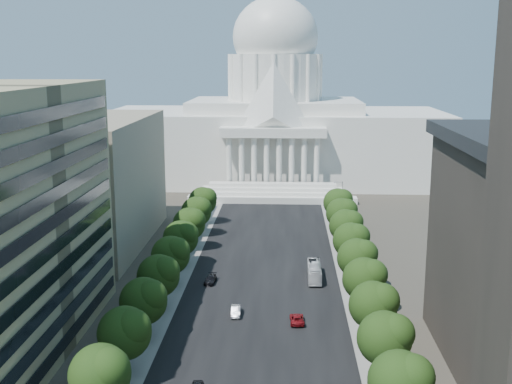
# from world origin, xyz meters

# --- Properties ---
(road_asphalt) EXTENTS (30.00, 260.00, 0.01)m
(road_asphalt) POSITION_xyz_m (0.00, 90.00, 0.00)
(road_asphalt) COLOR black
(road_asphalt) RESTS_ON ground
(sidewalk_left) EXTENTS (8.00, 260.00, 0.02)m
(sidewalk_left) POSITION_xyz_m (-19.00, 90.00, 0.00)
(sidewalk_left) COLOR gray
(sidewalk_left) RESTS_ON ground
(sidewalk_right) EXTENTS (8.00, 260.00, 0.02)m
(sidewalk_right) POSITION_xyz_m (19.00, 90.00, 0.00)
(sidewalk_right) COLOR gray
(sidewalk_right) RESTS_ON ground
(capitol) EXTENTS (120.00, 56.00, 73.00)m
(capitol) POSITION_xyz_m (0.00, 184.89, 20.01)
(capitol) COLOR white
(capitol) RESTS_ON ground
(office_block_left_far) EXTENTS (38.00, 52.00, 30.00)m
(office_block_left_far) POSITION_xyz_m (-48.00, 100.00, 15.00)
(office_block_left_far) COLOR gray
(office_block_left_far) RESTS_ON ground
(tree_l_b) EXTENTS (7.79, 7.60, 9.97)m
(tree_l_b) POSITION_xyz_m (-17.66, 23.81, 6.45)
(tree_l_b) COLOR #33261C
(tree_l_b) RESTS_ON ground
(tree_l_c) EXTENTS (7.79, 7.60, 9.97)m
(tree_l_c) POSITION_xyz_m (-17.66, 35.81, 6.45)
(tree_l_c) COLOR #33261C
(tree_l_c) RESTS_ON ground
(tree_l_d) EXTENTS (7.79, 7.60, 9.97)m
(tree_l_d) POSITION_xyz_m (-17.66, 47.81, 6.45)
(tree_l_d) COLOR #33261C
(tree_l_d) RESTS_ON ground
(tree_l_e) EXTENTS (7.79, 7.60, 9.97)m
(tree_l_e) POSITION_xyz_m (-17.66, 59.81, 6.45)
(tree_l_e) COLOR #33261C
(tree_l_e) RESTS_ON ground
(tree_l_f) EXTENTS (7.79, 7.60, 9.97)m
(tree_l_f) POSITION_xyz_m (-17.66, 71.81, 6.45)
(tree_l_f) COLOR #33261C
(tree_l_f) RESTS_ON ground
(tree_l_g) EXTENTS (7.79, 7.60, 9.97)m
(tree_l_g) POSITION_xyz_m (-17.66, 83.81, 6.45)
(tree_l_g) COLOR #33261C
(tree_l_g) RESTS_ON ground
(tree_l_h) EXTENTS (7.79, 7.60, 9.97)m
(tree_l_h) POSITION_xyz_m (-17.66, 95.81, 6.45)
(tree_l_h) COLOR #33261C
(tree_l_h) RESTS_ON ground
(tree_l_i) EXTENTS (7.79, 7.60, 9.97)m
(tree_l_i) POSITION_xyz_m (-17.66, 107.81, 6.45)
(tree_l_i) COLOR #33261C
(tree_l_i) RESTS_ON ground
(tree_l_j) EXTENTS (7.79, 7.60, 9.97)m
(tree_l_j) POSITION_xyz_m (-17.66, 119.81, 6.45)
(tree_l_j) COLOR #33261C
(tree_l_j) RESTS_ON ground
(tree_r_b) EXTENTS (7.79, 7.60, 9.97)m
(tree_r_b) POSITION_xyz_m (18.34, 23.81, 6.45)
(tree_r_b) COLOR #33261C
(tree_r_b) RESTS_ON ground
(tree_r_c) EXTENTS (7.79, 7.60, 9.97)m
(tree_r_c) POSITION_xyz_m (18.34, 35.81, 6.45)
(tree_r_c) COLOR #33261C
(tree_r_c) RESTS_ON ground
(tree_r_d) EXTENTS (7.79, 7.60, 9.97)m
(tree_r_d) POSITION_xyz_m (18.34, 47.81, 6.45)
(tree_r_d) COLOR #33261C
(tree_r_d) RESTS_ON ground
(tree_r_e) EXTENTS (7.79, 7.60, 9.97)m
(tree_r_e) POSITION_xyz_m (18.34, 59.81, 6.45)
(tree_r_e) COLOR #33261C
(tree_r_e) RESTS_ON ground
(tree_r_f) EXTENTS (7.79, 7.60, 9.97)m
(tree_r_f) POSITION_xyz_m (18.34, 71.81, 6.45)
(tree_r_f) COLOR #33261C
(tree_r_f) RESTS_ON ground
(tree_r_g) EXTENTS (7.79, 7.60, 9.97)m
(tree_r_g) POSITION_xyz_m (18.34, 83.81, 6.45)
(tree_r_g) COLOR #33261C
(tree_r_g) RESTS_ON ground
(tree_r_h) EXTENTS (7.79, 7.60, 9.97)m
(tree_r_h) POSITION_xyz_m (18.34, 95.81, 6.45)
(tree_r_h) COLOR #33261C
(tree_r_h) RESTS_ON ground
(tree_r_i) EXTENTS (7.79, 7.60, 9.97)m
(tree_r_i) POSITION_xyz_m (18.34, 107.81, 6.45)
(tree_r_i) COLOR #33261C
(tree_r_i) RESTS_ON ground
(tree_r_j) EXTENTS (7.79, 7.60, 9.97)m
(tree_r_j) POSITION_xyz_m (18.34, 119.81, 6.45)
(tree_r_j) COLOR #33261C
(tree_r_j) RESTS_ON ground
(streetlight_b) EXTENTS (2.61, 0.44, 9.00)m
(streetlight_b) POSITION_xyz_m (19.90, 35.00, 5.82)
(streetlight_b) COLOR gray
(streetlight_b) RESTS_ON ground
(streetlight_c) EXTENTS (2.61, 0.44, 9.00)m
(streetlight_c) POSITION_xyz_m (19.90, 60.00, 5.82)
(streetlight_c) COLOR gray
(streetlight_c) RESTS_ON ground
(streetlight_d) EXTENTS (2.61, 0.44, 9.00)m
(streetlight_d) POSITION_xyz_m (19.90, 85.00, 5.82)
(streetlight_d) COLOR gray
(streetlight_d) RESTS_ON ground
(streetlight_e) EXTENTS (2.61, 0.44, 9.00)m
(streetlight_e) POSITION_xyz_m (19.90, 110.00, 5.82)
(streetlight_e) COLOR gray
(streetlight_e) RESTS_ON ground
(streetlight_f) EXTENTS (2.61, 0.44, 9.00)m
(streetlight_f) POSITION_xyz_m (19.90, 135.00, 5.82)
(streetlight_f) COLOR gray
(streetlight_f) RESTS_ON ground
(car_silver) EXTENTS (1.93, 4.74, 1.53)m
(car_silver) POSITION_xyz_m (-4.19, 57.72, 0.76)
(car_silver) COLOR #919398
(car_silver) RESTS_ON ground
(car_red) EXTENTS (2.53, 5.09, 1.39)m
(car_red) POSITION_xyz_m (6.39, 54.90, 0.69)
(car_red) COLOR maroon
(car_red) RESTS_ON ground
(car_dark_b) EXTENTS (2.31, 5.00, 1.42)m
(car_dark_b) POSITION_xyz_m (-10.45, 73.66, 0.71)
(car_dark_b) COLOR black
(car_dark_b) RESTS_ON ground
(city_bus) EXTENTS (2.66, 11.07, 3.08)m
(city_bus) POSITION_xyz_m (10.20, 77.11, 1.54)
(city_bus) COLOR silver
(city_bus) RESTS_ON ground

